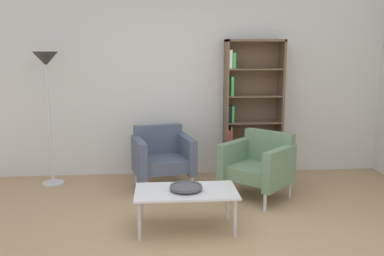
% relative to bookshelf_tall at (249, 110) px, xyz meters
% --- Properties ---
extents(ground_plane, '(8.32, 8.32, 0.00)m').
position_rel_bookshelf_tall_xyz_m(ground_plane, '(-0.85, -2.26, -0.93)').
color(ground_plane, tan).
extents(plaster_back_panel, '(6.40, 0.12, 2.90)m').
position_rel_bookshelf_tall_xyz_m(plaster_back_panel, '(-0.85, 0.20, 0.52)').
color(plaster_back_panel, silver).
rests_on(plaster_back_panel, ground_plane).
extents(bookshelf_tall, '(0.80, 0.30, 1.90)m').
position_rel_bookshelf_tall_xyz_m(bookshelf_tall, '(0.00, 0.00, 0.00)').
color(bookshelf_tall, brown).
rests_on(bookshelf_tall, ground_plane).
extents(coffee_table_low, '(1.00, 0.56, 0.40)m').
position_rel_bookshelf_tall_xyz_m(coffee_table_low, '(-1.00, -1.80, -0.56)').
color(coffee_table_low, silver).
rests_on(coffee_table_low, ground_plane).
extents(decorative_bowl, '(0.32, 0.32, 0.05)m').
position_rel_bookshelf_tall_xyz_m(decorative_bowl, '(-1.00, -1.80, -0.50)').
color(decorative_bowl, '#4C4C51').
rests_on(decorative_bowl, coffee_table_low).
extents(armchair_spare_guest, '(0.84, 0.79, 0.78)m').
position_rel_bookshelf_tall_xyz_m(armchair_spare_guest, '(-1.22, -0.46, -0.52)').
color(armchair_spare_guest, '#4C566B').
rests_on(armchair_spare_guest, ground_plane).
extents(armchair_near_window, '(0.95, 0.95, 0.78)m').
position_rel_bookshelf_tall_xyz_m(armchair_near_window, '(-0.07, -0.94, -0.52)').
color(armchair_near_window, slate).
rests_on(armchair_near_window, ground_plane).
extents(floor_lamp_torchiere, '(0.32, 0.32, 1.74)m').
position_rel_bookshelf_tall_xyz_m(floor_lamp_torchiere, '(-2.68, -0.24, 0.52)').
color(floor_lamp_torchiere, silver).
rests_on(floor_lamp_torchiere, ground_plane).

